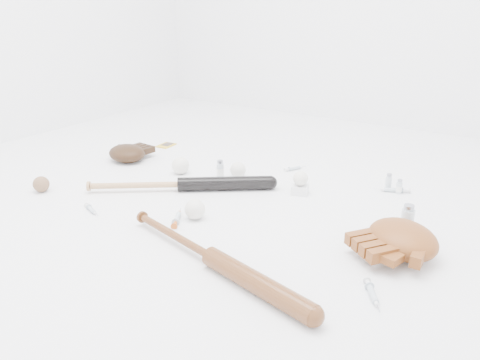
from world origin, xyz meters
The scene contains 20 objects.
bat_dark centered at (-0.22, -0.04, 0.03)m, with size 0.81×0.06×0.06m, color black, non-canonical shape.
bat_wood centered at (0.24, -0.45, 0.03)m, with size 0.81×0.06×0.06m, color brown, non-canonical shape.
glove_dark centered at (-0.69, 0.12, 0.04)m, with size 0.23×0.23×0.08m, color black, non-canonical shape.
glove_tan centered at (0.70, -0.06, 0.05)m, with size 0.28×0.28×0.10m, color brown, non-canonical shape.
trading_card centered at (-0.70, 0.42, 0.00)m, with size 0.07×0.10×0.01m, color gold.
pedestal centered at (0.22, 0.20, 0.02)m, with size 0.07×0.07×0.04m, color white.
baseball_on_pedestal centered at (0.22, 0.20, 0.07)m, with size 0.06×0.06×0.06m, color white.
baseball_left centered at (-0.35, 0.12, 0.04)m, with size 0.08×0.08×0.08m, color white.
baseball_upper centered at (-0.10, 0.22, 0.04)m, with size 0.07×0.07×0.07m, color white.
baseball_mid centered at (0.00, -0.22, 0.04)m, with size 0.08×0.08×0.08m, color white.
baseball_aged centered at (-0.70, -0.36, 0.03)m, with size 0.07×0.07×0.07m, color brown.
syringe_0 centered at (-0.37, -0.39, 0.01)m, with size 0.13×0.02×0.02m, color #ADBCC6, non-canonical shape.
syringe_1 centered at (-0.05, -0.27, 0.01)m, with size 0.17×0.03×0.02m, color #ADBCC6, non-canonical shape.
syringe_2 centered at (0.07, 0.45, 0.01)m, with size 0.13×0.02×0.02m, color #ADBCC6, non-canonical shape.
syringe_3 centered at (0.70, -0.35, 0.01)m, with size 0.16×0.03×0.02m, color #ADBCC6, non-canonical shape.
syringe_4 centered at (0.54, 0.43, 0.01)m, with size 0.16×0.03×0.02m, color #ADBCC6, non-canonical shape.
vial_0 centered at (0.51, 0.45, 0.03)m, with size 0.03×0.03×0.07m, color silver.
vial_1 centered at (0.56, 0.43, 0.03)m, with size 0.02×0.02×0.06m, color silver.
vial_2 centered at (-0.17, 0.18, 0.04)m, with size 0.03×0.03×0.08m, color silver.
vial_3 centered at (0.68, 0.09, 0.05)m, with size 0.04×0.04×0.10m, color silver.
Camera 1 is at (0.97, -1.43, 0.75)m, focal length 35.00 mm.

